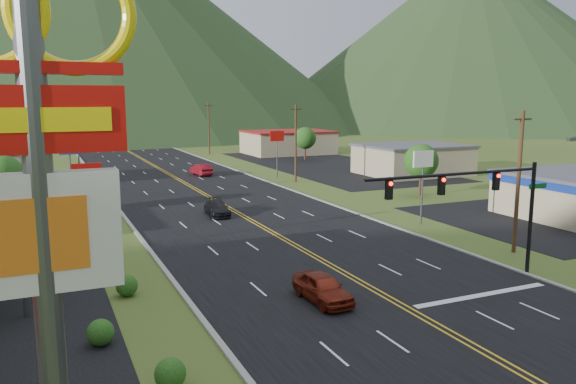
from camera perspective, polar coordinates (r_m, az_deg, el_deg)
name	(u,v)px	position (r m, az deg, el deg)	size (l,w,h in m)	color
pylon_sign	(38,172)	(12.86, -24.03, 1.83)	(4.32, 0.60, 14.00)	#59595E
traffic_signal	(482,194)	(34.55, 19.12, -0.17)	(13.10, 0.43, 7.00)	black
streetlight_west	(80,140)	(81.14, -20.36, 4.94)	(3.28, 0.25, 9.00)	#59595E
building_east_mid	(413,159)	(82.45, 12.54, 3.26)	(14.40, 11.40, 4.30)	tan
building_east_far	(288,142)	(110.68, -0.03, 5.09)	(16.40, 12.40, 4.50)	tan
pole_sign_west_a	(87,183)	(41.28, -19.71, 0.91)	(2.00, 0.18, 6.40)	#59595E
pole_sign_west_b	(69,154)	(63.10, -21.32, 3.62)	(2.00, 0.18, 6.40)	#59595E
pole_sign_east_a	(423,167)	(49.34, 13.55, 2.53)	(2.00, 0.18, 6.40)	#59595E
pole_sign_east_b	(277,141)	(77.07, -1.12, 5.22)	(2.00, 0.18, 6.40)	#59595E
tree_west_a	(3,177)	(56.28, -26.97, 1.40)	(3.84, 3.84, 5.82)	#382314
tree_east_a	(421,161)	(64.38, 13.37, 3.08)	(3.84, 3.84, 5.82)	#382314
tree_east_b	(305,138)	(98.86, 1.76, 5.50)	(3.84, 3.84, 5.82)	#382314
utility_pole_a	(518,181)	(42.29, 22.36, 1.05)	(1.60, 0.28, 10.00)	#382314
utility_pole_b	(296,143)	(72.71, 0.78, 5.02)	(1.60, 0.28, 10.00)	#382314
utility_pole_c	(209,128)	(110.22, -8.05, 6.47)	(1.60, 0.28, 10.00)	#382314
utility_pole_d	(165,120)	(149.03, -12.36, 7.12)	(1.60, 0.28, 10.00)	#382314
mountain_n	(78,12)	(233.54, -20.59, 16.74)	(220.00, 220.00, 85.00)	#1F3417
mountain_ne	(468,38)	(250.40, 17.83, 14.63)	(180.00, 180.00, 70.00)	#1F3417
car_red_near	(322,288)	(30.57, 3.52, -9.74)	(1.79, 4.46, 1.52)	maroon
car_dark_mid	(217,209)	(52.64, -7.21, -1.68)	(1.89, 4.65, 1.35)	black
car_red_far	(201,170)	(80.37, -8.81, 2.25)	(1.70, 4.87, 1.61)	maroon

